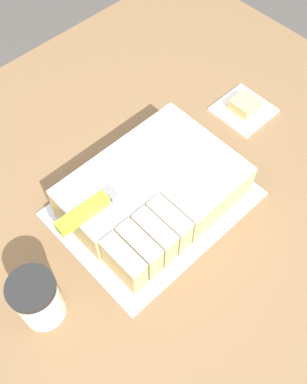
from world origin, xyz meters
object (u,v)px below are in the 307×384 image
object	(u,v)px
brownie	(245,105)
knife	(102,201)
coffee_cup	(38,299)
cake_board	(154,204)
cake	(154,190)

from	to	relation	value
brownie	knife	bearing A→B (deg)	-177.95
coffee_cup	cake_board	bearing A→B (deg)	5.22
knife	coffee_cup	bearing A→B (deg)	-161.79
cake	brownie	size ratio (longest dim) A/B	5.87
cake	knife	xyz separation A→B (m)	(-0.10, 0.02, 0.05)
cake_board	brownie	bearing A→B (deg)	7.17
knife	brownie	xyz separation A→B (m)	(0.41, 0.01, -0.08)
knife	cake_board	bearing A→B (deg)	-11.67
cake_board	brownie	world-z (taller)	brownie
cake	knife	size ratio (longest dim) A/B	1.00
coffee_cup	cake	bearing A→B (deg)	5.58
cake_board	coffee_cup	bearing A→B (deg)	-174.78
cake	brownie	xyz separation A→B (m)	(0.31, 0.04, -0.03)
cake	brownie	distance (m)	0.32
cake	cake_board	bearing A→B (deg)	-144.38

